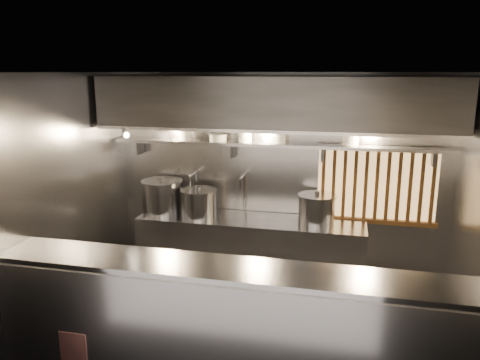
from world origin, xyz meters
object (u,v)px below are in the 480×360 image
at_px(heat_lamp, 125,130).
at_px(stock_pot_mid, 199,203).
at_px(stock_pot_right, 317,209).
at_px(stock_pot_left, 163,196).
at_px(pendant_bulb, 267,139).

xyz_separation_m(heat_lamp, stock_pot_mid, (0.90, 0.24, -0.98)).
bearing_deg(stock_pot_right, stock_pot_left, -179.81).
relative_size(heat_lamp, stock_pot_left, 0.49).
bearing_deg(stock_pot_mid, heat_lamp, -165.12).
height_order(stock_pot_left, stock_pot_mid, stock_pot_left).
distance_m(stock_pot_mid, stock_pot_right, 1.56).
distance_m(pendant_bulb, stock_pot_left, 1.67).
bearing_deg(stock_pot_mid, stock_pot_right, 3.05).
relative_size(pendant_bulb, stock_pot_mid, 0.31).
bearing_deg(heat_lamp, stock_pot_right, 7.45).
distance_m(stock_pot_left, stock_pot_right, 2.11).
xyz_separation_m(pendant_bulb, stock_pot_left, (-1.45, -0.04, -0.83)).
relative_size(heat_lamp, pendant_bulb, 1.87).
height_order(pendant_bulb, stock_pot_right, pendant_bulb).
distance_m(stock_pot_left, stock_pot_mid, 0.55).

